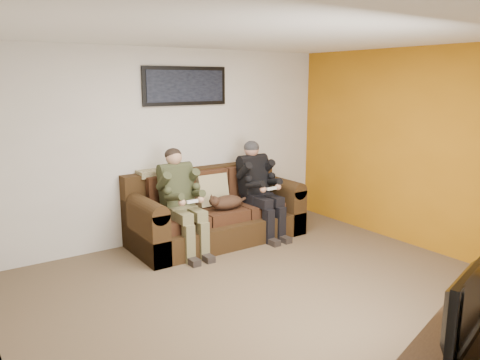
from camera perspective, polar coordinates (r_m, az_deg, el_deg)
floor at (r=5.01m, az=3.92°, el=-13.67°), size 5.00×5.00×0.00m
ceiling at (r=4.54m, az=4.41°, el=17.41°), size 5.00×5.00×0.00m
wall_back at (r=6.49m, az=-8.36°, el=4.18°), size 5.00×0.00×5.00m
wall_right at (r=6.45m, az=21.84°, el=3.39°), size 0.00×4.50×4.50m
accent_wall_right at (r=6.44m, az=21.79°, el=3.39°), size 0.00×4.50×4.50m
sofa at (r=6.52m, az=-3.17°, el=-4.06°), size 2.37×1.02×0.97m
throw_pillow at (r=6.48m, az=-3.40°, el=-1.22°), size 0.45×0.22×0.45m
throw_blanket at (r=6.31m, az=-10.24°, el=0.86°), size 0.49×0.24×0.09m
person_left at (r=5.96m, az=-7.24°, el=-1.80°), size 0.51×0.87×1.33m
person_right at (r=6.60m, az=2.24°, el=-0.34°), size 0.51×0.86×1.34m
cat at (r=6.28m, az=-1.72°, el=-2.72°), size 0.66×0.26×0.24m
framed_poster at (r=6.50m, az=-6.67°, el=11.32°), size 1.25×0.05×0.52m
television at (r=3.58m, az=24.88°, el=-13.28°), size 1.02×0.41×0.59m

